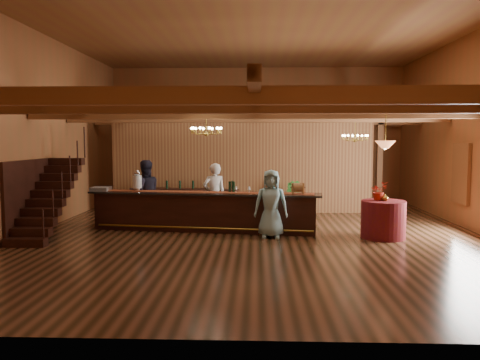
{
  "coord_description": "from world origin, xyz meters",
  "views": [
    {
      "loc": [
        0.04,
        -12.7,
        2.54
      ],
      "look_at": [
        -0.44,
        0.4,
        1.39
      ],
      "focal_mm": 35.0,
      "sensor_mm": 36.0,
      "label": 1
    }
  ],
  "objects_px": {
    "backbar_shelf": "(193,201)",
    "guest": "(271,204)",
    "raffle_drum": "(298,188)",
    "pendant_lamp": "(385,145)",
    "beverage_dispenser": "(137,181)",
    "floor_plant": "(292,197)",
    "round_table": "(383,219)",
    "bartender": "(214,195)",
    "tasting_bar": "(204,211)",
    "chandelier_right": "(355,137)",
    "staff_second": "(145,193)",
    "chandelier_left": "(206,130)"
  },
  "relations": [
    {
      "from": "backbar_shelf",
      "to": "chandelier_left",
      "type": "distance_m",
      "value": 4.26
    },
    {
      "from": "chandelier_right",
      "to": "bartender",
      "type": "distance_m",
      "value": 4.75
    },
    {
      "from": "tasting_bar",
      "to": "guest",
      "type": "height_order",
      "value": "guest"
    },
    {
      "from": "tasting_bar",
      "to": "chandelier_left",
      "type": "height_order",
      "value": "chandelier_left"
    },
    {
      "from": "raffle_drum",
      "to": "floor_plant",
      "type": "relative_size",
      "value": 0.29
    },
    {
      "from": "staff_second",
      "to": "guest",
      "type": "height_order",
      "value": "staff_second"
    },
    {
      "from": "round_table",
      "to": "guest",
      "type": "bearing_deg",
      "value": -178.89
    },
    {
      "from": "round_table",
      "to": "chandelier_left",
      "type": "bearing_deg",
      "value": 177.58
    },
    {
      "from": "pendant_lamp",
      "to": "beverage_dispenser",
      "type": "bearing_deg",
      "value": 170.72
    },
    {
      "from": "pendant_lamp",
      "to": "chandelier_left",
      "type": "bearing_deg",
      "value": 177.58
    },
    {
      "from": "tasting_bar",
      "to": "round_table",
      "type": "height_order",
      "value": "tasting_bar"
    },
    {
      "from": "beverage_dispenser",
      "to": "round_table",
      "type": "xyz_separation_m",
      "value": [
        6.65,
        -1.09,
        -0.88
      ]
    },
    {
      "from": "raffle_drum",
      "to": "staff_second",
      "type": "xyz_separation_m",
      "value": [
        -4.37,
        1.06,
        -0.29
      ]
    },
    {
      "from": "staff_second",
      "to": "guest",
      "type": "distance_m",
      "value": 3.96
    },
    {
      "from": "bartender",
      "to": "staff_second",
      "type": "distance_m",
      "value": 2.04
    },
    {
      "from": "round_table",
      "to": "bartender",
      "type": "relative_size",
      "value": 0.61
    },
    {
      "from": "tasting_bar",
      "to": "beverage_dispenser",
      "type": "xyz_separation_m",
      "value": [
        -1.93,
        0.29,
        0.82
      ]
    },
    {
      "from": "backbar_shelf",
      "to": "pendant_lamp",
      "type": "bearing_deg",
      "value": -25.33
    },
    {
      "from": "beverage_dispenser",
      "to": "floor_plant",
      "type": "xyz_separation_m",
      "value": [
        4.56,
        2.57,
        -0.78
      ]
    },
    {
      "from": "bartender",
      "to": "chandelier_right",
      "type": "bearing_deg",
      "value": 176.6
    },
    {
      "from": "tasting_bar",
      "to": "bartender",
      "type": "bearing_deg",
      "value": 80.23
    },
    {
      "from": "chandelier_left",
      "to": "floor_plant",
      "type": "distance_m",
      "value": 4.79
    },
    {
      "from": "staff_second",
      "to": "backbar_shelf",
      "type": "bearing_deg",
      "value": -143.13
    },
    {
      "from": "chandelier_left",
      "to": "floor_plant",
      "type": "xyz_separation_m",
      "value": [
        2.49,
        3.46,
        -2.18
      ]
    },
    {
      "from": "backbar_shelf",
      "to": "round_table",
      "type": "height_order",
      "value": "round_table"
    },
    {
      "from": "guest",
      "to": "pendant_lamp",
      "type": "bearing_deg",
      "value": 4.03
    },
    {
      "from": "backbar_shelf",
      "to": "floor_plant",
      "type": "distance_m",
      "value": 3.33
    },
    {
      "from": "chandelier_right",
      "to": "raffle_drum",
      "type": "bearing_deg",
      "value": -130.76
    },
    {
      "from": "backbar_shelf",
      "to": "guest",
      "type": "xyz_separation_m",
      "value": [
        2.53,
        -3.72,
        0.45
      ]
    },
    {
      "from": "bartender",
      "to": "guest",
      "type": "relative_size",
      "value": 1.04
    },
    {
      "from": "round_table",
      "to": "tasting_bar",
      "type": "bearing_deg",
      "value": 170.46
    },
    {
      "from": "beverage_dispenser",
      "to": "floor_plant",
      "type": "relative_size",
      "value": 0.51
    },
    {
      "from": "bartender",
      "to": "backbar_shelf",
      "type": "bearing_deg",
      "value": -85.04
    },
    {
      "from": "raffle_drum",
      "to": "pendant_lamp",
      "type": "relative_size",
      "value": 0.38
    },
    {
      "from": "chandelier_right",
      "to": "pendant_lamp",
      "type": "bearing_deg",
      "value": -85.69
    },
    {
      "from": "chandelier_left",
      "to": "raffle_drum",
      "type": "bearing_deg",
      "value": 5.48
    },
    {
      "from": "backbar_shelf",
      "to": "chandelier_right",
      "type": "bearing_deg",
      "value": -1.77
    },
    {
      "from": "beverage_dispenser",
      "to": "chandelier_left",
      "type": "bearing_deg",
      "value": -23.27
    },
    {
      "from": "round_table",
      "to": "floor_plant",
      "type": "height_order",
      "value": "floor_plant"
    },
    {
      "from": "beverage_dispenser",
      "to": "round_table",
      "type": "distance_m",
      "value": 6.79
    },
    {
      "from": "floor_plant",
      "to": "round_table",
      "type": "bearing_deg",
      "value": -60.32
    },
    {
      "from": "chandelier_left",
      "to": "pendant_lamp",
      "type": "distance_m",
      "value": 4.59
    },
    {
      "from": "round_table",
      "to": "staff_second",
      "type": "distance_m",
      "value": 6.71
    },
    {
      "from": "pendant_lamp",
      "to": "staff_second",
      "type": "xyz_separation_m",
      "value": [
        -6.53,
        1.49,
        -1.44
      ]
    },
    {
      "from": "round_table",
      "to": "chandelier_right",
      "type": "bearing_deg",
      "value": 94.31
    },
    {
      "from": "backbar_shelf",
      "to": "pendant_lamp",
      "type": "distance_m",
      "value": 6.83
    },
    {
      "from": "chandelier_left",
      "to": "chandelier_right",
      "type": "distance_m",
      "value": 5.04
    },
    {
      "from": "backbar_shelf",
      "to": "round_table",
      "type": "relative_size",
      "value": 2.75
    },
    {
      "from": "pendant_lamp",
      "to": "guest",
      "type": "bearing_deg",
      "value": -178.89
    },
    {
      "from": "floor_plant",
      "to": "raffle_drum",
      "type": "bearing_deg",
      "value": -91.35
    }
  ]
}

